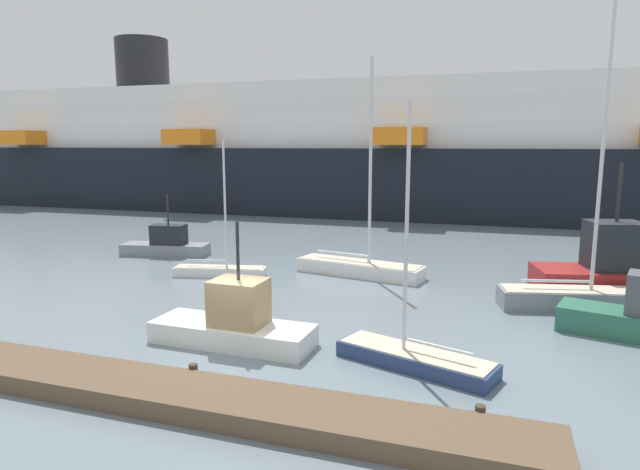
{
  "coord_description": "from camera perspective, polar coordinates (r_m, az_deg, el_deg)",
  "views": [
    {
      "loc": [
        7.73,
        -14.59,
        6.54
      ],
      "look_at": [
        0.0,
        8.55,
        2.45
      ],
      "focal_mm": 30.7,
      "sensor_mm": 36.0,
      "label": 1
    }
  ],
  "objects": [
    {
      "name": "channel_buoy_1",
      "position": [
        21.55,
        -6.22,
        -7.14
      ],
      "size": [
        0.76,
        0.76,
        1.47
      ],
      "color": "orange",
      "rests_on": "ground_plane"
    },
    {
      "name": "sailboat_3",
      "position": [
        27.54,
        4.15,
        -3.13
      ],
      "size": [
        6.68,
        2.79,
        10.59
      ],
      "rotation": [
        0.0,
        0.0,
        -0.19
      ],
      "color": "white",
      "rests_on": "ground_plane"
    },
    {
      "name": "sailboat_2",
      "position": [
        27.77,
        -10.4,
        -3.53
      ],
      "size": [
        4.67,
        2.02,
        6.75
      ],
      "rotation": [
        0.0,
        0.0,
        0.22
      ],
      "color": "white",
      "rests_on": "ground_plane"
    },
    {
      "name": "sailboat_1",
      "position": [
        16.77,
        9.84,
        -12.25
      ],
      "size": [
        4.95,
        2.76,
        7.73
      ],
      "rotation": [
        0.0,
        0.0,
        2.82
      ],
      "color": "navy",
      "rests_on": "ground_plane"
    },
    {
      "name": "dock_pier",
      "position": [
        14.97,
        -15.24,
        -15.65
      ],
      "size": [
        18.78,
        2.16,
        0.62
      ],
      "color": "brown",
      "rests_on": "ground_plane"
    },
    {
      "name": "ground_plane",
      "position": [
        17.76,
        -8.97,
        -12.22
      ],
      "size": [
        600.0,
        600.0,
        0.0
      ],
      "primitive_type": "plane",
      "color": "slate"
    },
    {
      "name": "fishing_boat_2",
      "position": [
        33.56,
        -15.71,
        -0.96
      ],
      "size": [
        5.27,
        2.44,
        3.63
      ],
      "rotation": [
        0.0,
        0.0,
        0.19
      ],
      "color": "gray",
      "rests_on": "ground_plane"
    },
    {
      "name": "sailboat_0",
      "position": [
        24.25,
        25.31,
        -5.63
      ],
      "size": [
        6.25,
        2.87,
        11.73
      ],
      "rotation": [
        0.0,
        0.0,
        0.24
      ],
      "color": "gray",
      "rests_on": "ground_plane"
    },
    {
      "name": "cruise_ship",
      "position": [
        55.95,
        -0.49,
        8.55
      ],
      "size": [
        111.75,
        18.98,
        17.73
      ],
      "rotation": [
        0.0,
        0.0,
        0.02
      ],
      "color": "black",
      "rests_on": "ground_plane"
    },
    {
      "name": "fishing_boat_3",
      "position": [
        27.27,
        28.65,
        -3.28
      ],
      "size": [
        7.56,
        4.11,
        5.72
      ],
      "rotation": [
        0.0,
        0.0,
        3.37
      ],
      "color": "maroon",
      "rests_on": "ground_plane"
    },
    {
      "name": "fishing_boat_1",
      "position": [
        18.37,
        -8.88,
        -9.05
      ],
      "size": [
        5.46,
        1.93,
        4.1
      ],
      "rotation": [
        0.0,
        0.0,
        -0.02
      ],
      "color": "white",
      "rests_on": "ground_plane"
    }
  ]
}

